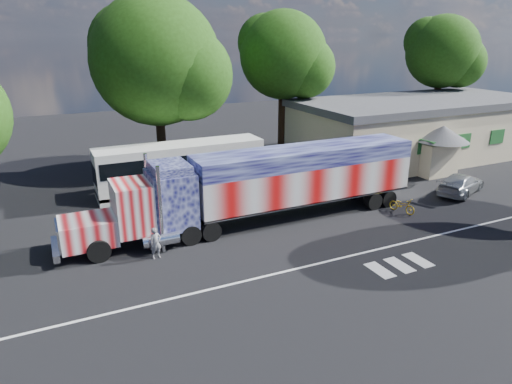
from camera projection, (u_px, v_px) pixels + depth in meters
name	position (u px, v px, depth m)	size (l,w,h in m)	color
ground	(280.00, 242.00, 24.54)	(100.00, 100.00, 0.00)	black
lane_markings	(348.00, 265.00, 22.01)	(30.00, 2.67, 0.01)	silver
semi_truck	(266.00, 184.00, 26.51)	(21.35, 3.37, 4.55)	black
coach_bus	(181.00, 167.00, 32.10)	(11.72, 2.73, 3.41)	silver
hall_building	(419.00, 128.00, 41.02)	(22.40, 12.80, 5.20)	beige
parked_car	(461.00, 184.00, 31.83)	(1.97, 4.83, 1.40)	#A0A3A4
woman	(156.00, 243.00, 22.52)	(0.59, 0.38, 1.60)	slate
bicycle	(402.00, 205.00, 28.49)	(0.62, 1.79, 0.94)	gold
tree_n_mid	(158.00, 61.00, 33.73)	(10.09, 9.61, 13.57)	black
tree_far_ne	(444.00, 52.00, 46.34)	(7.64, 7.27, 12.58)	black
tree_ne_a	(285.00, 56.00, 39.60)	(7.96, 7.58, 12.69)	black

